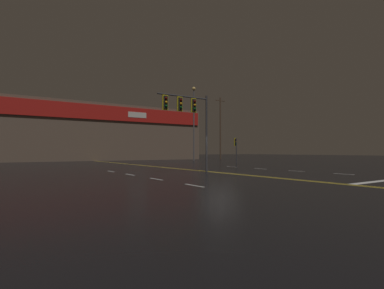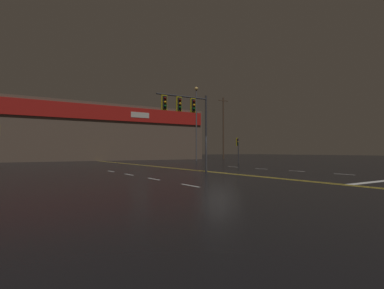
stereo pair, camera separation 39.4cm
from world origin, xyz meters
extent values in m
plane|color=black|center=(0.00, 0.00, 0.00)|extent=(200.00, 200.00, 0.00)
cube|color=gold|center=(-0.15, 0.00, 0.00)|extent=(0.12, 60.00, 0.01)
cube|color=gold|center=(0.15, 0.00, 0.00)|extent=(0.12, 60.00, 0.01)
cube|color=silver|center=(-5.81, -5.40, 0.00)|extent=(0.12, 1.40, 0.01)
cube|color=silver|center=(-5.81, -1.80, 0.00)|extent=(0.12, 1.40, 0.01)
cube|color=silver|center=(-5.81, 1.80, 0.00)|extent=(0.12, 1.40, 0.01)
cube|color=silver|center=(-5.81, 5.40, 0.00)|extent=(0.12, 1.40, 0.01)
cube|color=silver|center=(5.81, -5.40, 0.00)|extent=(0.12, 1.40, 0.01)
cube|color=silver|center=(5.81, -1.80, 0.00)|extent=(0.12, 1.40, 0.01)
cube|color=silver|center=(5.81, 1.80, 0.00)|extent=(0.12, 1.40, 0.01)
cube|color=silver|center=(5.81, 5.40, 0.00)|extent=(0.12, 1.40, 0.01)
cylinder|color=#38383D|center=(-0.30, 1.17, 2.72)|extent=(0.14, 0.14, 5.45)
cylinder|color=#38383D|center=(-2.27, 1.17, 5.20)|extent=(3.93, 0.10, 0.10)
cube|color=black|center=(-1.43, 1.17, 4.66)|extent=(0.28, 0.24, 0.84)
cube|color=gold|center=(-1.43, 1.17, 4.66)|extent=(0.42, 0.08, 0.99)
sphere|color=#500705|center=(-1.43, 1.01, 4.91)|extent=(0.17, 0.17, 0.17)
sphere|color=orange|center=(-1.43, 1.01, 4.66)|extent=(0.17, 0.17, 0.17)
sphere|color=#084513|center=(-1.43, 1.01, 4.41)|extent=(0.17, 0.17, 0.17)
cube|color=black|center=(-2.55, 1.17, 4.66)|extent=(0.28, 0.24, 0.84)
cube|color=gold|center=(-2.55, 1.17, 4.66)|extent=(0.42, 0.08, 0.99)
sphere|color=#500705|center=(-2.55, 1.01, 4.91)|extent=(0.17, 0.17, 0.17)
sphere|color=orange|center=(-2.55, 1.01, 4.66)|extent=(0.17, 0.17, 0.17)
sphere|color=#084513|center=(-2.55, 1.01, 4.41)|extent=(0.17, 0.17, 0.17)
cube|color=black|center=(-3.67, 1.17, 4.66)|extent=(0.28, 0.24, 0.84)
cube|color=gold|center=(-3.67, 1.17, 4.66)|extent=(0.42, 0.08, 0.99)
sphere|color=#500705|center=(-3.67, 1.01, 4.91)|extent=(0.17, 0.17, 0.17)
sphere|color=orange|center=(-3.67, 1.01, 4.66)|extent=(0.17, 0.17, 0.17)
sphere|color=#084513|center=(-3.67, 1.01, 4.41)|extent=(0.17, 0.17, 0.17)
cylinder|color=#38383D|center=(12.33, 11.96, 1.56)|extent=(0.13, 0.13, 3.12)
cube|color=black|center=(12.33, 12.14, 2.65)|extent=(0.28, 0.24, 0.84)
cube|color=gold|center=(12.33, 12.14, 2.65)|extent=(0.42, 0.08, 0.99)
sphere|color=#500705|center=(12.33, 11.98, 2.90)|extent=(0.17, 0.17, 0.17)
sphere|color=orange|center=(12.33, 11.98, 2.65)|extent=(0.17, 0.17, 0.17)
sphere|color=#084513|center=(12.33, 11.98, 2.40)|extent=(0.17, 0.17, 0.17)
cylinder|color=#59595E|center=(13.39, 23.01, 5.61)|extent=(0.20, 0.20, 11.22)
sphere|color=#F4C666|center=(13.39, 23.01, 11.39)|extent=(0.56, 0.56, 0.56)
cube|color=brown|center=(0.00, 35.02, 4.53)|extent=(38.63, 10.00, 9.05)
cube|color=red|center=(0.00, 29.92, 7.47)|extent=(37.86, 0.20, 2.26)
cube|color=white|center=(6.76, 29.87, 7.47)|extent=(3.20, 0.16, 0.90)
cylinder|color=#4C3828|center=(22.74, 27.88, 5.82)|extent=(0.26, 0.26, 11.63)
cube|color=#4C3828|center=(22.74, 27.88, 11.03)|extent=(2.20, 0.12, 0.12)
camera|label=1|loc=(-13.01, -15.99, 1.46)|focal=28.00mm
camera|label=2|loc=(-12.68, -16.21, 1.46)|focal=28.00mm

